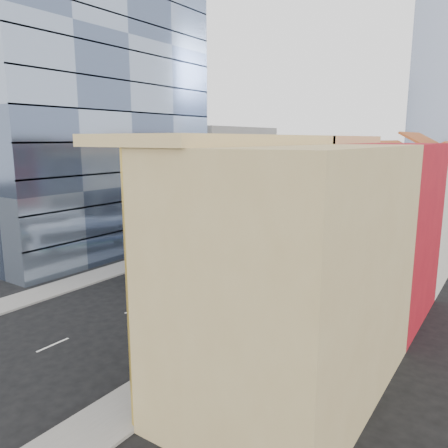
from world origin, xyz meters
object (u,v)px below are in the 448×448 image
Objects in this scene: office_tower at (92,114)px; bus_left_far at (273,226)px; bus_left_near at (170,250)px; bus_right at (262,266)px; shophouse_tan at (295,273)px.

office_tower reaches higher than bus_left_far.
office_tower reaches higher than bus_left_near.
bus_left_far is at bearing 95.14° from bus_right.
bus_left_far is at bearing 60.54° from bus_left_near.
office_tower is at bearing 155.70° from shophouse_tan.
bus_left_near is at bearing 161.98° from bus_right.
shophouse_tan is at bearing -61.92° from bus_left_far.
office_tower is at bearing 151.15° from bus_left_near.
shophouse_tan is 35.19m from office_tower.
office_tower is 25.97m from bus_right.
office_tower reaches higher than shophouse_tan.
shophouse_tan reaches higher than bus_left_far.
bus_right reaches higher than bus_left_near.
bus_left_far is at bearing 119.67° from shophouse_tan.
bus_left_near is 0.97× the size of bus_left_far.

